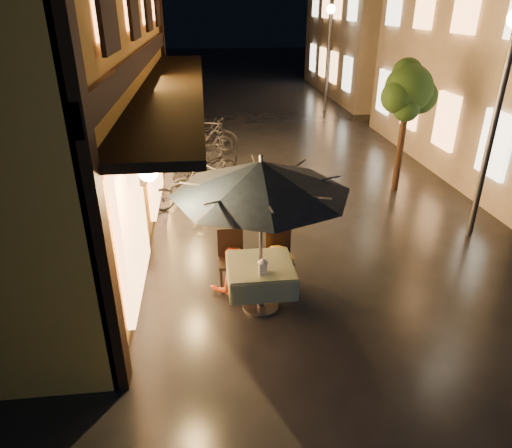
{
  "coord_description": "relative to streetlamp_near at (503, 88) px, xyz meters",
  "views": [
    {
      "loc": [
        -2.3,
        -5.79,
        4.27
      ],
      "look_at": [
        -1.57,
        0.59,
        1.15
      ],
      "focal_mm": 32.0,
      "sensor_mm": 36.0,
      "label": 1
    }
  ],
  "objects": [
    {
      "name": "ground",
      "position": [
        -3.0,
        -2.0,
        -2.92
      ],
      "size": [
        90.0,
        90.0,
        0.0
      ],
      "primitive_type": "plane",
      "color": "black",
      "rests_on": "ground"
    },
    {
      "name": "west_building",
      "position": [
        -8.72,
        2.0,
        0.79
      ],
      "size": [
        5.9,
        11.4,
        7.4
      ],
      "color": "gold",
      "rests_on": "ground"
    },
    {
      "name": "east_building_far",
      "position": [
        4.49,
        16.0,
        0.74
      ],
      "size": [
        7.3,
        10.3,
        7.3
      ],
      "color": "tan",
      "rests_on": "ground"
    },
    {
      "name": "street_tree",
      "position": [
        -0.59,
        2.51,
        -0.5
      ],
      "size": [
        1.43,
        1.2,
        3.15
      ],
      "color": "black",
      "rests_on": "ground"
    },
    {
      "name": "streetlamp_near",
      "position": [
        0.0,
        0.0,
        0.0
      ],
      "size": [
        0.36,
        0.36,
        4.23
      ],
      "color": "#59595E",
      "rests_on": "ground"
    },
    {
      "name": "streetlamp_far",
      "position": [
        0.0,
        12.0,
        0.0
      ],
      "size": [
        0.36,
        0.36,
        4.23
      ],
      "color": "#59595E",
      "rests_on": "ground"
    },
    {
      "name": "cafe_table",
      "position": [
        -4.57,
        -2.01,
        -2.33
      ],
      "size": [
        0.99,
        0.99,
        0.78
      ],
      "color": "#59595E",
      "rests_on": "ground"
    },
    {
      "name": "patio_umbrella",
      "position": [
        -4.57,
        -2.01,
        -0.77
      ],
      "size": [
        2.52,
        2.52,
        2.46
      ],
      "color": "#59595E",
      "rests_on": "ground"
    },
    {
      "name": "cafe_chair_left",
      "position": [
        -4.97,
        -1.27,
        -2.38
      ],
      "size": [
        0.42,
        0.42,
        0.97
      ],
      "color": "black",
      "rests_on": "ground"
    },
    {
      "name": "cafe_chair_right",
      "position": [
        -4.17,
        -1.27,
        -2.38
      ],
      "size": [
        0.42,
        0.42,
        0.97
      ],
      "color": "black",
      "rests_on": "ground"
    },
    {
      "name": "table_lantern",
      "position": [
        -4.57,
        -2.27,
        -2.0
      ],
      "size": [
        0.16,
        0.16,
        0.25
      ],
      "color": "white",
      "rests_on": "cafe_table"
    },
    {
      "name": "person_orange",
      "position": [
        -4.98,
        -1.45,
        -2.18
      ],
      "size": [
        0.81,
        0.68,
        1.47
      ],
      "primitive_type": "imported",
      "rotation": [
        0.0,
        0.0,
        3.33
      ],
      "color": "#EC5620",
      "rests_on": "ground"
    },
    {
      "name": "person_yellow",
      "position": [
        -4.24,
        -1.48,
        -2.19
      ],
      "size": [
        1.05,
        0.77,
        1.46
      ],
      "primitive_type": "imported",
      "rotation": [
        0.0,
        0.0,
        2.87
      ],
      "color": "gold",
      "rests_on": "ground"
    },
    {
      "name": "bicycle_0",
      "position": [
        -5.78,
        1.99,
        -2.49
      ],
      "size": [
        1.73,
        0.93,
        0.86
      ],
      "primitive_type": "imported",
      "rotation": [
        0.0,
        0.0,
        1.8
      ],
      "color": "black",
      "rests_on": "ground"
    },
    {
      "name": "bicycle_1",
      "position": [
        -5.3,
        2.12,
        -2.38
      ],
      "size": [
        1.81,
        0.57,
        1.08
      ],
      "primitive_type": "imported",
      "rotation": [
        0.0,
        0.0,
        1.6
      ],
      "color": "black",
      "rests_on": "ground"
    },
    {
      "name": "bicycle_2",
      "position": [
        -5.33,
        3.49,
        -2.45
      ],
      "size": [
        1.89,
        1.25,
        0.94
      ],
      "primitive_type": "imported",
      "rotation": [
        0.0,
        0.0,
        1.95
      ],
      "color": "black",
      "rests_on": "ground"
    },
    {
      "name": "bicycle_3",
      "position": [
        -5.17,
        4.45,
        -2.45
      ],
      "size": [
        1.62,
        0.82,
        0.94
      ],
      "primitive_type": "imported",
      "rotation": [
        0.0,
        0.0,
        1.82
      ],
      "color": "black",
      "rests_on": "ground"
    },
    {
      "name": "bicycle_4",
      "position": [
        -5.34,
        6.01,
        -2.45
      ],
      "size": [
        1.8,
        0.65,
        0.94
      ],
      "primitive_type": "imported",
      "rotation": [
        0.0,
        0.0,
        1.55
      ],
      "color": "black",
      "rests_on": "ground"
    },
    {
      "name": "bicycle_5",
      "position": [
        -5.16,
        6.41,
        -2.36
      ],
      "size": [
        1.92,
        1.09,
        1.11
      ],
      "primitive_type": "imported",
      "rotation": [
        0.0,
        0.0,
        1.25
      ],
      "color": "black",
      "rests_on": "ground"
    },
    {
      "name": "bicycle_6",
      "position": [
        -5.42,
        7.16,
        -2.49
      ],
      "size": [
        1.73,
        1.19,
        0.86
      ],
      "primitive_type": "imported",
      "rotation": [
        0.0,
        0.0,
        1.16
      ],
      "color": "black",
      "rests_on": "ground"
    }
  ]
}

